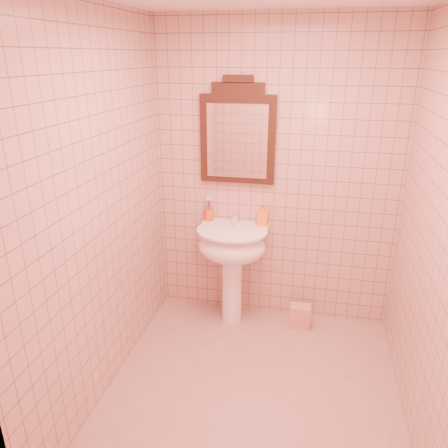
% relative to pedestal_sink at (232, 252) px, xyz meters
% --- Properties ---
extents(floor, '(2.20, 2.20, 0.00)m').
position_rel_pedestal_sink_xyz_m(floor, '(0.31, -0.87, -0.66)').
color(floor, tan).
rests_on(floor, ground).
extents(back_wall, '(2.00, 0.02, 2.50)m').
position_rel_pedestal_sink_xyz_m(back_wall, '(0.31, 0.23, 0.59)').
color(back_wall, tan).
rests_on(back_wall, floor).
extents(pedestal_sink, '(0.58, 0.58, 0.86)m').
position_rel_pedestal_sink_xyz_m(pedestal_sink, '(0.00, 0.00, 0.00)').
color(pedestal_sink, white).
rests_on(pedestal_sink, floor).
extents(faucet, '(0.04, 0.16, 0.11)m').
position_rel_pedestal_sink_xyz_m(faucet, '(0.00, 0.14, 0.26)').
color(faucet, white).
rests_on(faucet, pedestal_sink).
extents(mirror, '(0.61, 0.06, 0.84)m').
position_rel_pedestal_sink_xyz_m(mirror, '(0.00, 0.20, 0.94)').
color(mirror, black).
rests_on(mirror, back_wall).
extents(toothbrush_cup, '(0.08, 0.08, 0.18)m').
position_rel_pedestal_sink_xyz_m(toothbrush_cup, '(-0.24, 0.18, 0.25)').
color(toothbrush_cup, '#D65412').
rests_on(toothbrush_cup, pedestal_sink).
extents(soap_dispenser, '(0.09, 0.09, 0.19)m').
position_rel_pedestal_sink_xyz_m(soap_dispenser, '(0.23, 0.16, 0.30)').
color(soap_dispenser, orange).
rests_on(soap_dispenser, pedestal_sink).
extents(towel, '(0.17, 0.12, 0.21)m').
position_rel_pedestal_sink_xyz_m(towel, '(0.59, 0.02, -0.56)').
color(towel, tan).
rests_on(towel, floor).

